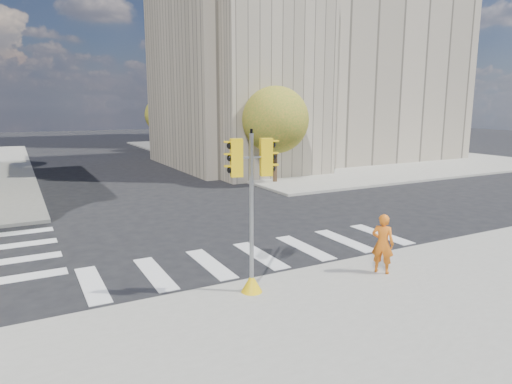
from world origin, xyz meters
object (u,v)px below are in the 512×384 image
(lamp_near, at_px, (253,111))
(traffic_signal, at_px, (252,226))
(photographer, at_px, (383,244))
(lamp_far, at_px, (186,109))

(lamp_near, distance_m, traffic_signal, 21.47)
(lamp_near, relative_size, photographer, 4.59)
(lamp_near, xyz_separation_m, photographer, (-5.88, -19.41, -3.55))
(lamp_near, xyz_separation_m, traffic_signal, (-9.90, -18.87, -2.63))
(lamp_near, distance_m, lamp_far, 14.00)
(traffic_signal, distance_m, photographer, 4.15)
(lamp_near, xyz_separation_m, lamp_far, (0.00, 14.00, 0.00))
(traffic_signal, height_order, photographer, traffic_signal)
(lamp_far, bearing_deg, traffic_signal, -106.76)
(lamp_far, xyz_separation_m, photographer, (-5.88, -33.41, -3.55))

